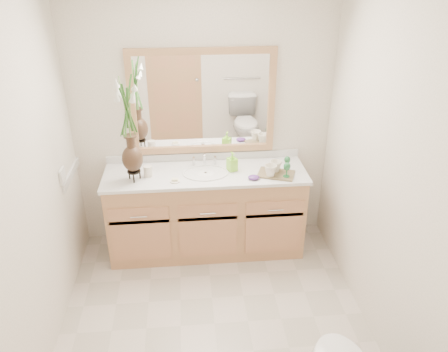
{
  "coord_description": "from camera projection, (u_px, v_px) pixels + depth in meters",
  "views": [
    {
      "loc": [
        -0.16,
        -2.53,
        2.61
      ],
      "look_at": [
        0.14,
        0.65,
        0.97
      ],
      "focal_mm": 35.0,
      "sensor_mm": 36.0,
      "label": 1
    }
  ],
  "objects": [
    {
      "name": "wall_left",
      "position": [
        26.0,
        199.0,
        2.8
      ],
      "size": [
        0.02,
        2.6,
        2.4
      ],
      "primitive_type": "cube",
      "color": "white",
      "rests_on": "floor"
    },
    {
      "name": "soap_bottle",
      "position": [
        232.0,
        162.0,
        3.96
      ],
      "size": [
        0.1,
        0.1,
        0.16
      ],
      "primitive_type": "imported",
      "rotation": [
        0.0,
        0.0,
        0.41
      ],
      "color": "#8AE235",
      "rests_on": "counter"
    },
    {
      "name": "sink",
      "position": [
        206.0,
        178.0,
        3.97
      ],
      "size": [
        0.38,
        0.34,
        0.23
      ],
      "color": "white",
      "rests_on": "counter"
    },
    {
      "name": "vanity",
      "position": [
        206.0,
        212.0,
        4.16
      ],
      "size": [
        1.8,
        0.55,
        0.8
      ],
      "color": "tan",
      "rests_on": "floor"
    },
    {
      "name": "soap_dish",
      "position": [
        175.0,
        181.0,
        3.8
      ],
      "size": [
        0.09,
        0.09,
        0.03
      ],
      "color": "silver",
      "rests_on": "counter"
    },
    {
      "name": "floor",
      "position": [
        215.0,
        324.0,
        3.44
      ],
      "size": [
        2.6,
        2.6,
        0.0
      ],
      "primitive_type": "plane",
      "color": "beige",
      "rests_on": "ground"
    },
    {
      "name": "mug_left",
      "position": [
        271.0,
        170.0,
        3.84
      ],
      "size": [
        0.11,
        0.1,
        0.11
      ],
      "primitive_type": "imported",
      "rotation": [
        0.0,
        0.0,
        -0.0
      ],
      "color": "silver",
      "rests_on": "tray"
    },
    {
      "name": "wall_back",
      "position": [
        203.0,
        123.0,
        4.05
      ],
      "size": [
        2.4,
        0.02,
        2.4
      ],
      "primitive_type": "cube",
      "color": "white",
      "rests_on": "floor"
    },
    {
      "name": "goblet_back",
      "position": [
        287.0,
        161.0,
        3.95
      ],
      "size": [
        0.06,
        0.06,
        0.13
      ],
      "color": "#226835",
      "rests_on": "tray"
    },
    {
      "name": "tray",
      "position": [
        276.0,
        174.0,
        3.91
      ],
      "size": [
        0.37,
        0.31,
        0.02
      ],
      "primitive_type": "cube",
      "rotation": [
        0.0,
        0.0,
        -0.36
      ],
      "color": "brown",
      "rests_on": "counter"
    },
    {
      "name": "wall_right",
      "position": [
        387.0,
        183.0,
        2.99
      ],
      "size": [
        0.02,
        2.6,
        2.4
      ],
      "primitive_type": "cube",
      "color": "white",
      "rests_on": "floor"
    },
    {
      "name": "wall_front",
      "position": [
        236.0,
        349.0,
        1.74
      ],
      "size": [
        2.4,
        0.02,
        2.4
      ],
      "primitive_type": "cube",
      "color": "white",
      "rests_on": "floor"
    },
    {
      "name": "switch_plate",
      "position": [
        62.0,
        176.0,
        3.57
      ],
      "size": [
        0.02,
        0.12,
        0.12
      ],
      "primitive_type": "cube",
      "color": "white",
      "rests_on": "wall_left"
    },
    {
      "name": "purple_dish",
      "position": [
        254.0,
        177.0,
        3.83
      ],
      "size": [
        0.1,
        0.08,
        0.04
      ],
      "primitive_type": "ellipsoid",
      "rotation": [
        0.0,
        0.0,
        -0.02
      ],
      "color": "#55297C",
      "rests_on": "counter"
    },
    {
      "name": "mirror",
      "position": [
        203.0,
        102.0,
        3.93
      ],
      "size": [
        1.32,
        0.04,
        0.97
      ],
      "color": "white",
      "rests_on": "wall_back"
    },
    {
      "name": "flower_vase",
      "position": [
        128.0,
        116.0,
        3.56
      ],
      "size": [
        0.21,
        0.21,
        0.87
      ],
      "rotation": [
        0.0,
        0.0,
        -0.21
      ],
      "color": "black",
      "rests_on": "counter"
    },
    {
      "name": "counter",
      "position": [
        205.0,
        174.0,
        3.97
      ],
      "size": [
        1.84,
        0.57,
        0.03
      ],
      "primitive_type": "cube",
      "color": "silver",
      "rests_on": "vanity"
    },
    {
      "name": "tumbler",
      "position": [
        148.0,
        171.0,
        3.87
      ],
      "size": [
        0.08,
        0.08,
        0.1
      ],
      "primitive_type": "cylinder",
      "color": "silver",
      "rests_on": "counter"
    },
    {
      "name": "goblet_front",
      "position": [
        287.0,
        167.0,
        3.81
      ],
      "size": [
        0.06,
        0.06,
        0.14
      ],
      "color": "#226835",
      "rests_on": "tray"
    },
    {
      "name": "mug_right",
      "position": [
        276.0,
        166.0,
        3.92
      ],
      "size": [
        0.11,
        0.1,
        0.11
      ],
      "primitive_type": "imported",
      "rotation": [
        0.0,
        0.0,
        0.02
      ],
      "color": "silver",
      "rests_on": "tray"
    }
  ]
}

